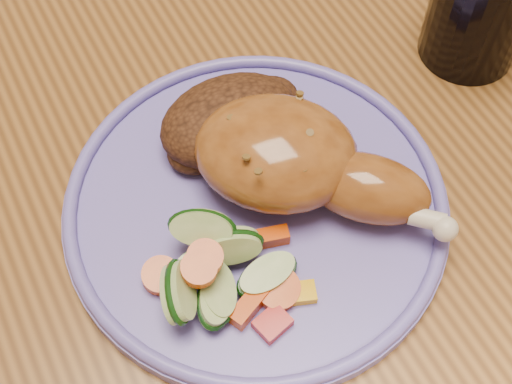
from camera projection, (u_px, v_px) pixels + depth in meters
ground at (235, 374)px, 1.22m from camera, size 4.00×4.00×0.00m
dining_table at (216, 150)px, 0.65m from camera, size 0.90×1.40×0.75m
plate at (256, 207)px, 0.51m from camera, size 0.28×0.28×0.01m
plate_rim at (256, 199)px, 0.50m from camera, size 0.27×0.27×0.01m
chicken_leg at (298, 161)px, 0.49m from camera, size 0.17×0.18×0.06m
rice_pilaf at (232, 120)px, 0.53m from camera, size 0.11×0.08×0.05m
vegetable_pile at (219, 272)px, 0.46m from camera, size 0.11×0.11×0.05m
drinking_glass at (482, 3)px, 0.56m from camera, size 0.08×0.08×0.11m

